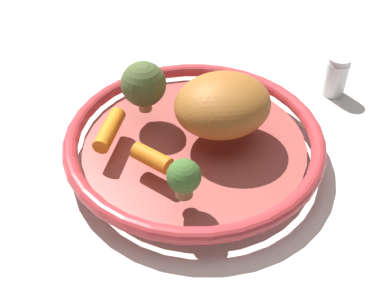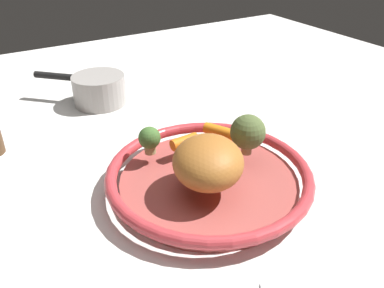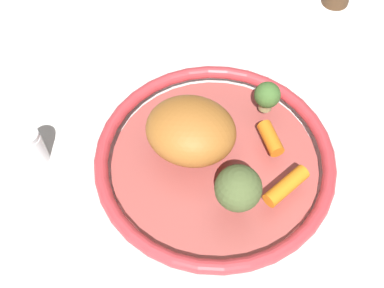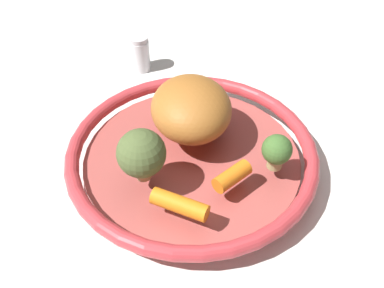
{
  "view_description": "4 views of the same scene",
  "coord_description": "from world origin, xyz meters",
  "views": [
    {
      "loc": [
        -0.35,
        -0.28,
        0.42
      ],
      "look_at": [
        -0.03,
        -0.02,
        0.05
      ],
      "focal_mm": 43.45,
      "sensor_mm": 36.0,
      "label": 1
    },
    {
      "loc": [
        0.44,
        -0.3,
        0.4
      ],
      "look_at": [
        -0.02,
        -0.02,
        0.08
      ],
      "focal_mm": 37.37,
      "sensor_mm": 36.0,
      "label": 2
    },
    {
      "loc": [
        0.12,
        0.35,
        0.61
      ],
      "look_at": [
        0.03,
        -0.01,
        0.05
      ],
      "focal_mm": 46.93,
      "sensor_mm": 36.0,
      "label": 3
    },
    {
      "loc": [
        -0.34,
        0.26,
        0.45
      ],
      "look_at": [
        -0.02,
        0.02,
        0.07
      ],
      "focal_mm": 42.91,
      "sensor_mm": 36.0,
      "label": 4
    }
  ],
  "objects": [
    {
      "name": "ground_plane",
      "position": [
        0.0,
        0.0,
        0.0
      ],
      "size": [
        1.85,
        1.85,
        0.0
      ],
      "primitive_type": "plane",
      "color": "silver"
    },
    {
      "name": "serving_bowl",
      "position": [
        0.0,
        0.0,
        0.02
      ],
      "size": [
        0.33,
        0.33,
        0.04
      ],
      "color": "#A84C47",
      "rests_on": "ground_plane"
    },
    {
      "name": "roast_chicken_piece",
      "position": [
        0.03,
        -0.02,
        0.08
      ],
      "size": [
        0.16,
        0.15,
        0.07
      ],
      "primitive_type": "ellipsoid",
      "rotation": [
        0.0,
        0.0,
        5.74
      ],
      "color": "#A86529",
      "rests_on": "serving_bowl"
    },
    {
      "name": "baby_carrot_back",
      "position": [
        -0.08,
        0.0,
        0.05
      ],
      "size": [
        0.02,
        0.05,
        0.02
      ],
      "primitive_type": "cylinder",
      "rotation": [
        1.57,
        0.0,
        3.21
      ],
      "color": "orange",
      "rests_on": "serving_bowl"
    },
    {
      "name": "baby_carrot_center",
      "position": [
        -0.07,
        0.07,
        0.05
      ],
      "size": [
        0.07,
        0.05,
        0.02
      ],
      "primitive_type": "cylinder",
      "rotation": [
        1.57,
        0.0,
        5.2
      ],
      "color": "orange",
      "rests_on": "serving_bowl"
    },
    {
      "name": "broccoli_floret_large",
      "position": [
        -0.01,
        0.08,
        0.08
      ],
      "size": [
        0.06,
        0.06,
        0.07
      ],
      "color": "tan",
      "rests_on": "serving_bowl"
    },
    {
      "name": "broccoli_floret_edge",
      "position": [
        -0.09,
        -0.06,
        0.07
      ],
      "size": [
        0.04,
        0.04,
        0.05
      ],
      "color": "tan",
      "rests_on": "serving_bowl"
    },
    {
      "name": "salt_shaker",
      "position": [
        0.24,
        -0.08,
        0.03
      ],
      "size": [
        0.03,
        0.03,
        0.06
      ],
      "color": "silver",
      "rests_on": "ground_plane"
    }
  ]
}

